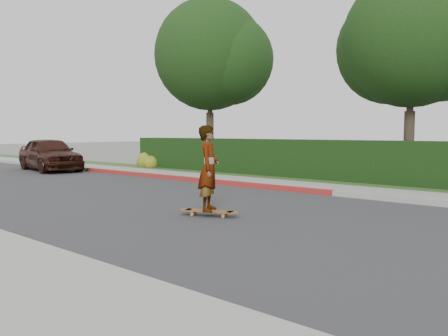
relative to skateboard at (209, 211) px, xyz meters
The scene contains 14 objects.
ground 0.49m from the skateboard, 128.34° to the left, with size 120.00×120.00×0.00m, color slate.
road 0.48m from the skateboard, 128.34° to the left, with size 60.00×8.00×0.01m, color #2D2D30.
curb_near 3.74m from the skateboard, 94.49° to the right, with size 60.00×0.20×0.15m, color #9E9E99.
curb_far 4.48m from the skateboard, 93.75° to the left, with size 60.00×0.20×0.15m, color #9E9E99.
curb_red_section 6.93m from the skateboard, 139.82° to the left, with size 12.00×0.21×0.15m, color maroon.
sidewalk_far 5.38m from the skateboard, 93.12° to the left, with size 60.00×1.60×0.12m, color gray.
planting_strip 6.98m from the skateboard, 92.41° to the left, with size 60.00×1.60×0.10m, color #2D4C1E.
hedge 8.28m from the skateboard, 113.51° to the left, with size 15.00×1.00×1.50m, color black.
flowering_shrub 12.52m from the skateboard, 145.40° to the left, with size 1.40×1.00×0.90m.
tree_left 13.02m from the skateboard, 130.76° to the left, with size 5.99×5.21×8.00m.
tree_center 10.76m from the skateboard, 82.89° to the left, with size 5.66×4.84×7.44m.
skateboard is the anchor object (origin of this frame).
skateboarder 0.91m from the skateboard, behind, with size 0.65×0.43×1.79m, color white.
car_maroon 13.48m from the skateboard, 164.65° to the left, with size 1.83×4.54×1.55m, color #3A1A12.
Camera 1 is at (6.33, -7.17, 1.79)m, focal length 35.00 mm.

